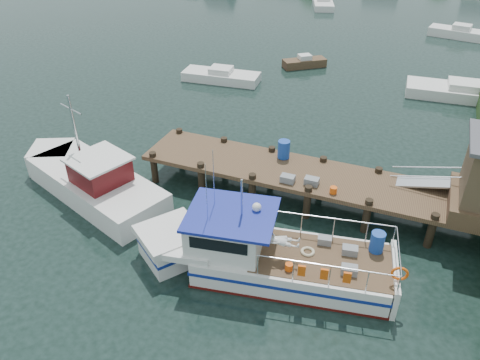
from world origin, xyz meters
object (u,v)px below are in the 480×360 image
at_px(moored_c, 463,92).
at_px(moored_d, 323,3).
at_px(moored_a, 221,76).
at_px(moored_rowboat, 304,62).
at_px(dock, 428,180).
at_px(lobster_boat, 259,253).
at_px(moored_b, 461,33).
at_px(work_boat, 91,179).

xyz_separation_m(moored_c, moored_d, (-14.87, 22.12, -0.03)).
bearing_deg(moored_a, moored_rowboat, 61.77).
height_order(dock, moored_rowboat, dock).
bearing_deg(moored_c, moored_d, 129.93).
bearing_deg(moored_a, moored_d, 101.81).
distance_m(lobster_boat, moored_d, 43.24).
bearing_deg(moored_a, dock, -24.99).
bearing_deg(moored_b, moored_a, -155.72).
bearing_deg(work_boat, moored_b, 84.92).
bearing_deg(moored_rowboat, work_boat, -110.33).
height_order(moored_b, moored_d, moored_b).
xyz_separation_m(dock, moored_b, (1.27, 29.96, -1.80)).
xyz_separation_m(work_boat, moored_c, (15.77, 18.48, -0.33)).
distance_m(dock, moored_b, 30.04).
bearing_deg(lobster_boat, moored_a, 108.51).
xyz_separation_m(moored_rowboat, moored_d, (-3.52, 20.26, 0.03)).
xyz_separation_m(lobster_boat, moored_b, (6.52, 35.13, -0.42)).
bearing_deg(moored_c, work_boat, -124.46).
xyz_separation_m(work_boat, moored_a, (-0.30, 15.22, -0.38)).
relative_size(lobster_boat, moored_d, 1.54).
distance_m(dock, lobster_boat, 7.49).
relative_size(moored_rowboat, moored_d, 0.51).
height_order(lobster_boat, moored_d, lobster_boat).
bearing_deg(dock, work_boat, -167.02).
height_order(dock, work_boat, work_boat).
xyz_separation_m(dock, moored_d, (-13.28, 37.33, -1.86)).
relative_size(work_boat, moored_d, 1.38).
bearing_deg(moored_d, moored_rowboat, -67.52).
height_order(dock, moored_a, dock).
xyz_separation_m(work_boat, moored_d, (0.91, 40.60, -0.37)).
xyz_separation_m(lobster_boat, work_boat, (-8.94, 1.89, -0.11)).
xyz_separation_m(lobster_boat, moored_a, (-9.24, 17.11, -0.49)).
relative_size(moored_b, moored_d, 0.87).
height_order(work_boat, moored_rowboat, work_boat).
bearing_deg(moored_rowboat, moored_c, -17.36).
relative_size(dock, moored_b, 2.94).
height_order(moored_a, moored_d, moored_d).
relative_size(moored_a, moored_c, 0.77).
bearing_deg(lobster_boat, moored_b, 69.64).
distance_m(work_boat, moored_b, 36.65).
height_order(moored_rowboat, moored_d, moored_d).
bearing_deg(work_boat, moored_c, 69.38).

